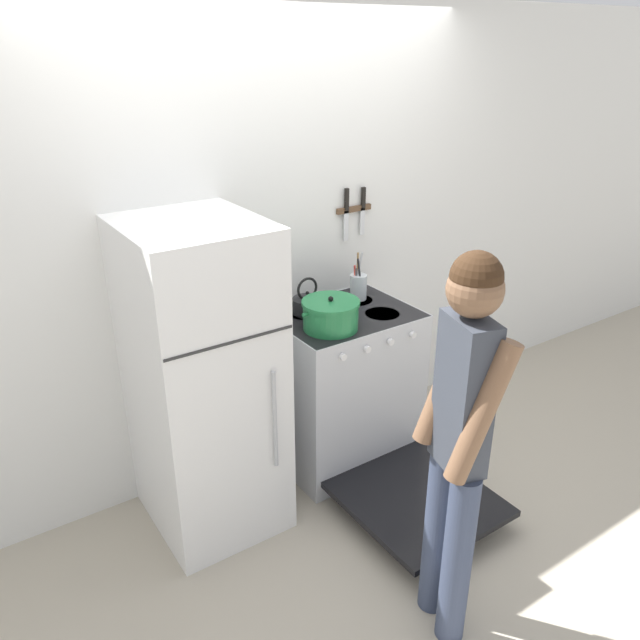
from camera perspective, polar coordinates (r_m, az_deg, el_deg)
The scene contains 9 objects.
ground_plane at distance 4.01m, azimuth -4.15°, elevation -11.29°, with size 14.00×14.00×0.00m, color #B2A893.
wall_back at distance 3.46m, azimuth -5.03°, elevation 6.45°, with size 10.00×0.06×2.55m.
refrigerator at distance 3.11m, azimuth -10.59°, elevation -5.55°, with size 0.61×0.71×1.60m.
stove_range at distance 3.65m, azimuth 2.46°, elevation -6.43°, with size 0.78×1.36×0.94m.
dutch_oven_pot at distance 3.25m, azimuth 0.98°, elevation 0.50°, with size 0.34×0.30×0.18m.
tea_kettle at distance 3.45m, azimuth -1.13°, elevation 1.60°, with size 0.21×0.17×0.21m.
utensil_jar at distance 3.64m, azimuth 3.52°, elevation 3.13°, with size 0.10×0.10×0.28m.
person at distance 2.45m, azimuth 12.62°, elevation -10.20°, with size 0.33×0.39×1.69m.
wall_knife_strip at distance 3.68m, azimuth 3.14°, elevation 10.21°, with size 0.24×0.03×0.31m.
Camera 1 is at (-1.59, -2.86, 2.32)m, focal length 35.00 mm.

